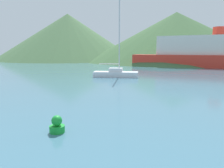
# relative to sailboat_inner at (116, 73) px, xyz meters

# --- Properties ---
(sailboat_inner) EXTENTS (5.41, 2.88, 10.00)m
(sailboat_inner) POSITION_rel_sailboat_inner_xyz_m (0.00, 0.00, 0.00)
(sailboat_inner) COLOR silver
(sailboat_inner) RESTS_ON ground_plane
(ferry_distant) EXTENTS (30.90, 10.82, 7.32)m
(ferry_distant) POSITION_rel_sailboat_inner_xyz_m (12.35, 21.53, 2.04)
(ferry_distant) COLOR red
(ferry_distant) RESTS_ON ground_plane
(buoy_marker) EXTENTS (0.57, 0.57, 0.66)m
(buoy_marker) POSITION_rel_sailboat_inner_xyz_m (3.93, -17.22, -0.21)
(buoy_marker) COLOR green
(buoy_marker) RESTS_ON ground_plane
(hill_west) EXTENTS (46.37, 46.37, 15.13)m
(hill_west) POSITION_rel_sailboat_inner_xyz_m (-32.09, 40.82, 7.08)
(hill_west) COLOR #476B42
(hill_west) RESTS_ON ground_plane
(hill_central) EXTENTS (50.88, 50.88, 13.64)m
(hill_central) POSITION_rel_sailboat_inner_xyz_m (2.89, 41.33, 6.34)
(hill_central) COLOR #3D6038
(hill_central) RESTS_ON ground_plane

